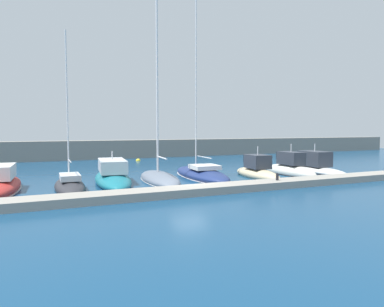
# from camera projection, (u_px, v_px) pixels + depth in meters

# --- Properties ---
(ground_plane) EXTENTS (120.00, 120.00, 0.00)m
(ground_plane) POSITION_uv_depth(u_px,v_px,m) (190.00, 189.00, 24.35)
(ground_plane) COLOR navy
(dock_pier) EXTENTS (36.99, 1.93, 0.51)m
(dock_pier) POSITION_uv_depth(u_px,v_px,m) (200.00, 190.00, 22.76)
(dock_pier) COLOR gray
(dock_pier) RESTS_ON ground_plane
(breakwater_seawall) EXTENTS (108.00, 2.58, 2.61)m
(breakwater_seawall) POSITION_uv_depth(u_px,v_px,m) (110.00, 149.00, 49.78)
(breakwater_seawall) COLOR gray
(breakwater_seawall) RESTS_ON ground_plane
(sailboat_charcoal_third) EXTENTS (2.11, 6.97, 11.53)m
(sailboat_charcoal_third) POSITION_uv_depth(u_px,v_px,m) (70.00, 186.00, 24.36)
(sailboat_charcoal_third) COLOR #2D2D33
(sailboat_charcoal_third) RESTS_ON ground_plane
(motorboat_teal_fourth) EXTENTS (3.65, 9.73, 2.83)m
(motorboat_teal_fourth) POSITION_uv_depth(u_px,v_px,m) (113.00, 176.00, 27.26)
(motorboat_teal_fourth) COLOR #19707F
(motorboat_teal_fourth) RESTS_ON ground_plane
(sailboat_slate_fifth) EXTENTS (3.44, 8.50, 17.53)m
(sailboat_slate_fifth) POSITION_uv_depth(u_px,v_px,m) (159.00, 177.00, 28.40)
(sailboat_slate_fifth) COLOR slate
(sailboat_slate_fifth) RESTS_ON ground_plane
(sailboat_navy_sixth) EXTENTS (3.61, 9.97, 20.44)m
(sailboat_navy_sixth) POSITION_uv_depth(u_px,v_px,m) (201.00, 174.00, 30.48)
(sailboat_navy_sixth) COLOR navy
(sailboat_navy_sixth) RESTS_ON ground_plane
(motorboat_sand_seventh) EXTENTS (2.43, 6.67, 3.01)m
(motorboat_sand_seventh) POSITION_uv_depth(u_px,v_px,m) (257.00, 171.00, 30.42)
(motorboat_sand_seventh) COLOR beige
(motorboat_sand_seventh) RESTS_ON ground_plane
(motorboat_ivory_eighth) EXTENTS (1.99, 6.76, 3.26)m
(motorboat_ivory_eighth) POSITION_uv_depth(u_px,v_px,m) (290.00, 169.00, 32.33)
(motorboat_ivory_eighth) COLOR silver
(motorboat_ivory_eighth) RESTS_ON ground_plane
(motorboat_white_ninth) EXTENTS (3.02, 8.29, 3.00)m
(motorboat_white_ninth) POSITION_uv_depth(u_px,v_px,m) (315.00, 166.00, 34.19)
(motorboat_white_ninth) COLOR white
(motorboat_white_ninth) RESTS_ON ground_plane
(mooring_buoy_yellow) EXTENTS (0.63, 0.63, 0.63)m
(mooring_buoy_yellow) POSITION_uv_depth(u_px,v_px,m) (138.00, 161.00, 46.21)
(mooring_buoy_yellow) COLOR yellow
(mooring_buoy_yellow) RESTS_ON ground_plane
(dock_bollard) EXTENTS (0.20, 0.20, 0.44)m
(dock_bollard) POSITION_uv_depth(u_px,v_px,m) (277.00, 177.00, 25.25)
(dock_bollard) COLOR black
(dock_bollard) RESTS_ON dock_pier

